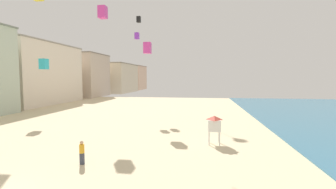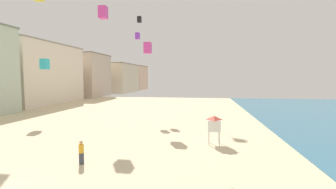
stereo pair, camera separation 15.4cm
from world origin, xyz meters
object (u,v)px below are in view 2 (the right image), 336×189
lifeguard_stand (214,124)px  kite_cyan_box (45,64)px  kite_magenta_box_2 (148,48)px  kite_purple_box (138,36)px  kite_magenta_box (103,12)px  kite_flyer (81,151)px  kite_black_box_2 (139,19)px

lifeguard_stand → kite_cyan_box: kite_cyan_box is taller
kite_magenta_box_2 → kite_purple_box: (-3.54, 7.64, 2.93)m
lifeguard_stand → kite_magenta_box: (-13.41, 7.10, 12.18)m
kite_magenta_box_2 → lifeguard_stand: bearing=-46.0°
kite_magenta_box_2 → kite_magenta_box: bearing=-167.0°
kite_cyan_box → kite_purple_box: 14.25m
kite_purple_box → kite_magenta_box: bearing=-101.6°
lifeguard_stand → kite_magenta_box_2: bearing=139.7°
lifeguard_stand → kite_magenta_box: kite_magenta_box is taller
kite_cyan_box → kite_magenta_box_2: size_ratio=1.03×
kite_flyer → kite_cyan_box: (-13.57, 14.86, 6.89)m
kite_cyan_box → kite_black_box_2: 17.75m
kite_flyer → kite_cyan_box: 21.27m
kite_flyer → lifeguard_stand: 11.18m
kite_black_box_2 → kite_magenta_box: bearing=-94.1°
lifeguard_stand → kite_magenta_box: size_ratio=1.71×
kite_magenta_box_2 → kite_flyer: bearing=-94.4°
lifeguard_stand → kite_cyan_box: bearing=165.1°
kite_flyer → kite_magenta_box: kite_magenta_box is taller
kite_cyan_box → kite_magenta_box: (9.34, -1.44, 6.21)m
kite_cyan_box → kite_magenta_box_2: bearing=-0.8°
kite_cyan_box → kite_purple_box: bearing=33.7°
kite_cyan_box → kite_flyer: bearing=-47.6°
kite_flyer → kite_purple_box: size_ratio=1.58×
kite_magenta_box_2 → kite_purple_box: kite_purple_box is taller
kite_cyan_box → kite_black_box_2: bearing=48.7°
kite_black_box_2 → kite_purple_box: 5.70m
lifeguard_stand → kite_black_box_2: kite_black_box_2 is taller
lifeguard_stand → kite_purple_box: kite_purple_box is taller
lifeguard_stand → kite_magenta_box: bearing=157.8°
kite_magenta_box → kite_magenta_box_2: size_ratio=1.07×
lifeguard_stand → kite_cyan_box: 25.02m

